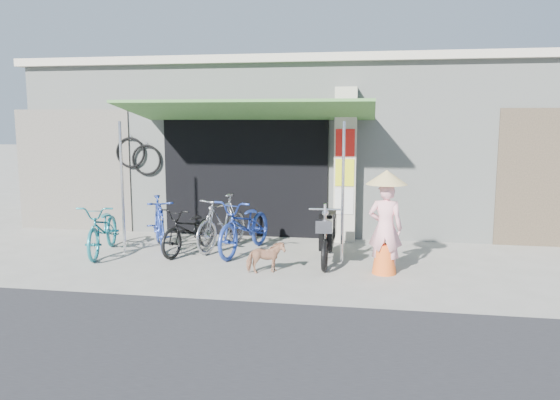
% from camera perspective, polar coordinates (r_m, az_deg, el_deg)
% --- Properties ---
extents(ground, '(80.00, 80.00, 0.00)m').
position_cam_1_polar(ground, '(8.69, 0.20, -7.52)').
color(ground, '#9A968B').
rests_on(ground, ground).
extents(bicycle_shop, '(12.30, 5.30, 3.66)m').
position_cam_1_polar(bicycle_shop, '(13.42, 3.77, 6.03)').
color(bicycle_shop, '#A4AAA2').
rests_on(bicycle_shop, ground).
extents(shop_pillar, '(0.42, 0.44, 3.00)m').
position_cam_1_polar(shop_pillar, '(10.74, 6.84, 3.60)').
color(shop_pillar, '#BBB4A0').
rests_on(shop_pillar, ground).
extents(awning, '(4.60, 1.88, 2.72)m').
position_cam_1_polar(awning, '(10.13, -3.38, 9.11)').
color(awning, '#3E7233').
rests_on(awning, ground).
extents(neighbour_left, '(2.60, 0.06, 2.60)m').
position_cam_1_polar(neighbour_left, '(12.62, -20.76, 2.92)').
color(neighbour_left, '#6B665B').
rests_on(neighbour_left, ground).
extents(bike_teal, '(0.97, 1.84, 0.92)m').
position_cam_1_polar(bike_teal, '(10.23, -17.98, -2.86)').
color(bike_teal, '#1C747E').
rests_on(bike_teal, ground).
extents(bike_blue, '(1.15, 1.65, 0.97)m').
position_cam_1_polar(bike_blue, '(10.37, -12.50, -2.35)').
color(bike_blue, navy).
rests_on(bike_blue, ground).
extents(bike_black, '(0.98, 1.72, 0.85)m').
position_cam_1_polar(bike_black, '(9.95, -9.37, -3.06)').
color(bike_black, black).
rests_on(bike_black, ground).
extents(bike_silver, '(0.94, 1.76, 1.02)m').
position_cam_1_polar(bike_silver, '(10.14, -6.05, -2.31)').
color(bike_silver, '#ACACB1').
rests_on(bike_silver, ground).
extents(bike_navy, '(1.08, 2.01, 1.00)m').
position_cam_1_polar(bike_navy, '(9.82, -3.64, -2.68)').
color(bike_navy, '#223C9C').
rests_on(bike_navy, ground).
extents(street_dog, '(0.65, 0.49, 0.50)m').
position_cam_1_polar(street_dog, '(8.57, -1.52, -6.02)').
color(street_dog, tan).
rests_on(street_dog, ground).
extents(moped, '(0.51, 1.79, 1.01)m').
position_cam_1_polar(moped, '(9.28, 4.97, -3.59)').
color(moped, black).
rests_on(moped, ground).
extents(nun, '(0.64, 0.64, 1.62)m').
position_cam_1_polar(nun, '(8.58, 10.96, -2.30)').
color(nun, '#FEABB3').
rests_on(nun, ground).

